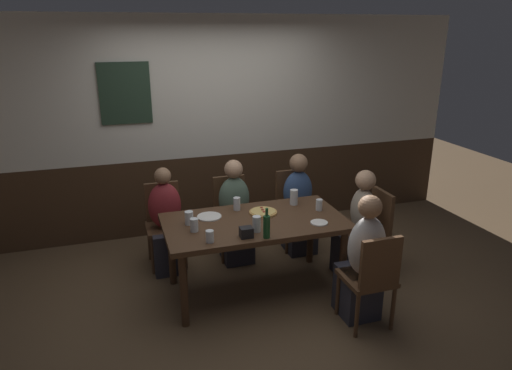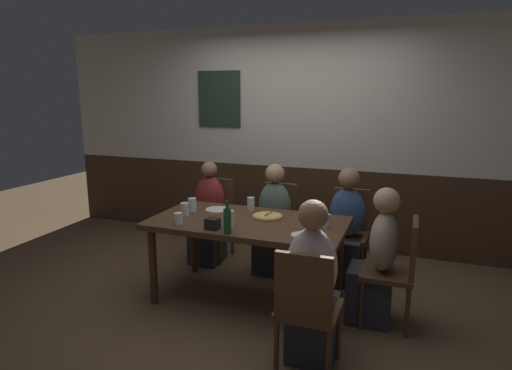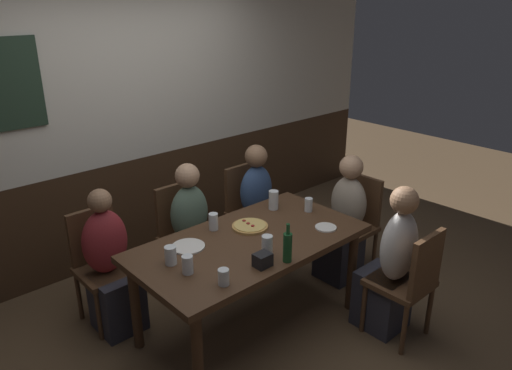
{
  "view_description": "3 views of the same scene",
  "coord_description": "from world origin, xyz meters",
  "px_view_note": "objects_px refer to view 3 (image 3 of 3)",
  "views": [
    {
      "loc": [
        -1.21,
        -3.81,
        2.45
      ],
      "look_at": [
        0.04,
        0.1,
        1.05
      ],
      "focal_mm": 32.58,
      "sensor_mm": 36.0,
      "label": 1
    },
    {
      "loc": [
        1.33,
        -3.35,
        1.83
      ],
      "look_at": [
        0.04,
        0.1,
        1.04
      ],
      "focal_mm": 30.26,
      "sensor_mm": 36.0,
      "label": 2
    },
    {
      "loc": [
        -2.05,
        -2.31,
        2.37
      ],
      "look_at": [
        0.16,
        0.11,
        1.08
      ],
      "focal_mm": 34.18,
      "sensor_mm": 36.0,
      "label": 3
    }
  ],
  "objects_px": {
    "chair_mid_far": "(183,230)",
    "person_mid_far": "(194,239)",
    "chair_left_far": "(101,260)",
    "plate_white_small": "(326,227)",
    "highball_clear": "(224,278)",
    "pint_glass_pale": "(171,256)",
    "pizza": "(250,226)",
    "condiment_caddy": "(263,260)",
    "pint_glass_amber": "(188,266)",
    "person_left_far": "(112,272)",
    "chair_head_east": "(355,219)",
    "tumbler_water": "(267,247)",
    "plate_white_large": "(188,246)",
    "person_right_far": "(260,213)",
    "person_head_east": "(344,227)",
    "chair_right_far": "(248,206)",
    "tumbler_short": "(213,223)",
    "beer_glass_half": "(309,206)",
    "beer_bottle_green": "(288,247)",
    "dining_table": "(250,250)",
    "person_right_near": "(390,271)",
    "beer_glass_tall": "(274,201)"
  },
  "relations": [
    {
      "from": "person_mid_far",
      "to": "chair_head_east",
      "type": "bearing_deg",
      "value": -29.03
    },
    {
      "from": "chair_left_far",
      "to": "person_left_far",
      "type": "height_order",
      "value": "person_left_far"
    },
    {
      "from": "tumbler_short",
      "to": "beer_bottle_green",
      "type": "height_order",
      "value": "beer_bottle_green"
    },
    {
      "from": "pint_glass_pale",
      "to": "person_head_east",
      "type": "bearing_deg",
      "value": -3.18
    },
    {
      "from": "highball_clear",
      "to": "pint_glass_pale",
      "type": "bearing_deg",
      "value": 103.42
    },
    {
      "from": "chair_right_far",
      "to": "condiment_caddy",
      "type": "height_order",
      "value": "chair_right_far"
    },
    {
      "from": "person_head_east",
      "to": "pint_glass_amber",
      "type": "height_order",
      "value": "person_head_east"
    },
    {
      "from": "pint_glass_pale",
      "to": "beer_glass_tall",
      "type": "height_order",
      "value": "beer_glass_tall"
    },
    {
      "from": "dining_table",
      "to": "chair_right_far",
      "type": "distance_m",
      "value": 1.15
    },
    {
      "from": "condiment_caddy",
      "to": "person_head_east",
      "type": "bearing_deg",
      "value": 14.33
    },
    {
      "from": "chair_left_far",
      "to": "plate_white_small",
      "type": "height_order",
      "value": "chair_left_far"
    },
    {
      "from": "highball_clear",
      "to": "plate_white_small",
      "type": "height_order",
      "value": "highball_clear"
    },
    {
      "from": "chair_mid_far",
      "to": "person_mid_far",
      "type": "distance_m",
      "value": 0.16
    },
    {
      "from": "person_left_far",
      "to": "pint_glass_pale",
      "type": "xyz_separation_m",
      "value": [
        0.14,
        -0.61,
        0.34
      ]
    },
    {
      "from": "tumbler_water",
      "to": "condiment_caddy",
      "type": "distance_m",
      "value": 0.15
    },
    {
      "from": "pizza",
      "to": "condiment_caddy",
      "type": "height_order",
      "value": "condiment_caddy"
    },
    {
      "from": "pizza",
      "to": "highball_clear",
      "type": "relative_size",
      "value": 2.64
    },
    {
      "from": "dining_table",
      "to": "chair_mid_far",
      "type": "distance_m",
      "value": 0.88
    },
    {
      "from": "chair_left_far",
      "to": "pint_glass_amber",
      "type": "relative_size",
      "value": 7.32
    },
    {
      "from": "person_right_near",
      "to": "pizza",
      "type": "relative_size",
      "value": 4.29
    },
    {
      "from": "person_right_far",
      "to": "plate_white_small",
      "type": "xyz_separation_m",
      "value": [
        -0.2,
        -0.95,
        0.27
      ]
    },
    {
      "from": "person_left_far",
      "to": "plate_white_small",
      "type": "bearing_deg",
      "value": -36.39
    },
    {
      "from": "tumbler_water",
      "to": "plate_white_small",
      "type": "xyz_separation_m",
      "value": [
        0.6,
        -0.0,
        -0.06
      ]
    },
    {
      "from": "highball_clear",
      "to": "person_right_far",
      "type": "bearing_deg",
      "value": 39.49
    },
    {
      "from": "person_mid_far",
      "to": "person_head_east",
      "type": "relative_size",
      "value": 1.0
    },
    {
      "from": "pizza",
      "to": "condiment_caddy",
      "type": "distance_m",
      "value": 0.57
    },
    {
      "from": "pizza",
      "to": "pint_glass_pale",
      "type": "relative_size",
      "value": 2.19
    },
    {
      "from": "beer_glass_half",
      "to": "pint_glass_pale",
      "type": "xyz_separation_m",
      "value": [
        -1.28,
        0.05,
        0.01
      ]
    },
    {
      "from": "beer_glass_half",
      "to": "plate_white_large",
      "type": "distance_m",
      "value": 1.08
    },
    {
      "from": "person_mid_far",
      "to": "tumbler_water",
      "type": "height_order",
      "value": "person_mid_far"
    },
    {
      "from": "chair_mid_far",
      "to": "pint_glass_amber",
      "type": "distance_m",
      "value": 1.14
    },
    {
      "from": "chair_head_east",
      "to": "person_head_east",
      "type": "xyz_separation_m",
      "value": [
        -0.16,
        0.0,
        -0.02
      ]
    },
    {
      "from": "beer_glass_half",
      "to": "tumbler_short",
      "type": "relative_size",
      "value": 0.87
    },
    {
      "from": "person_left_far",
      "to": "tumbler_water",
      "type": "bearing_deg",
      "value": -54.09
    },
    {
      "from": "highball_clear",
      "to": "pint_glass_pale",
      "type": "relative_size",
      "value": 0.83
    },
    {
      "from": "chair_left_far",
      "to": "chair_head_east",
      "type": "height_order",
      "value": "same"
    },
    {
      "from": "pizza",
      "to": "plate_white_small",
      "type": "xyz_separation_m",
      "value": [
        0.41,
        -0.39,
        -0.01
      ]
    },
    {
      "from": "plate_white_small",
      "to": "chair_head_east",
      "type": "bearing_deg",
      "value": 19.0
    },
    {
      "from": "chair_head_east",
      "to": "pizza",
      "type": "relative_size",
      "value": 3.25
    },
    {
      "from": "pizza",
      "to": "plate_white_small",
      "type": "distance_m",
      "value": 0.57
    },
    {
      "from": "tumbler_water",
      "to": "plate_white_large",
      "type": "xyz_separation_m",
      "value": [
        -0.33,
        0.45,
        -0.06
      ]
    },
    {
      "from": "chair_right_far",
      "to": "person_right_near",
      "type": "bearing_deg",
      "value": -90.0
    },
    {
      "from": "chair_head_east",
      "to": "person_right_far",
      "type": "distance_m",
      "value": 0.87
    },
    {
      "from": "pint_glass_pale",
      "to": "pint_glass_amber",
      "type": "bearing_deg",
      "value": -84.55
    },
    {
      "from": "chair_right_far",
      "to": "tumbler_short",
      "type": "xyz_separation_m",
      "value": [
        -0.84,
        -0.56,
        0.3
      ]
    },
    {
      "from": "person_right_far",
      "to": "plate_white_small",
      "type": "height_order",
      "value": "person_right_far"
    },
    {
      "from": "plate_white_small",
      "to": "chair_mid_far",
      "type": "bearing_deg",
      "value": 115.95
    },
    {
      "from": "pizza",
      "to": "plate_white_large",
      "type": "bearing_deg",
      "value": 173.57
    },
    {
      "from": "beer_bottle_green",
      "to": "tumbler_water",
      "type": "bearing_deg",
      "value": 106.17
    },
    {
      "from": "person_head_east",
      "to": "pint_glass_pale",
      "type": "distance_m",
      "value": 1.73
    }
  ]
}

